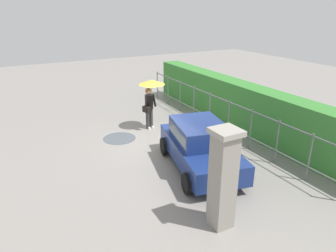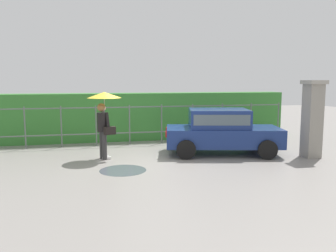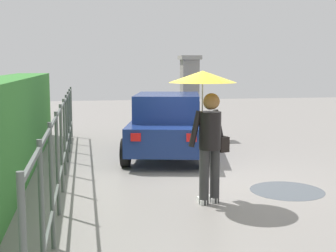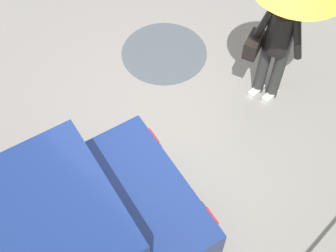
# 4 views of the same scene
# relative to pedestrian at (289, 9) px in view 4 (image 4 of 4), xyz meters

# --- Properties ---
(ground_plane) EXTENTS (40.00, 40.00, 0.00)m
(ground_plane) POSITION_rel_pedestrian_xyz_m (1.41, -0.28, -1.54)
(ground_plane) COLOR gray
(pedestrian) EXTENTS (1.04, 1.04, 2.06)m
(pedestrian) POSITION_rel_pedestrian_xyz_m (0.00, 0.00, 0.00)
(pedestrian) COLOR #333333
(pedestrian) RESTS_ON ground
(puddle_near) EXTENTS (1.27, 1.27, 0.00)m
(puddle_near) POSITION_rel_pedestrian_xyz_m (0.41, -1.56, -1.53)
(puddle_near) COLOR #4C545B
(puddle_near) RESTS_ON ground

